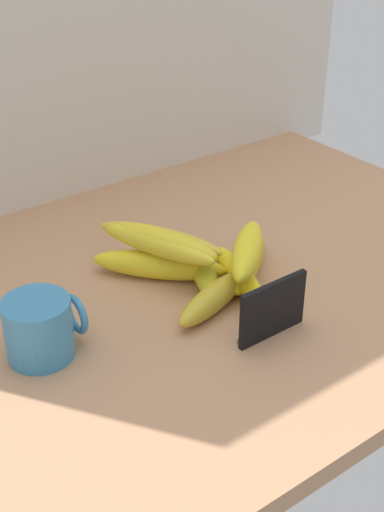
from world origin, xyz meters
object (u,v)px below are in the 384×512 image
(banana_7, at_px, (155,243))
(banana_3, at_px, (239,276))
(banana_4, at_px, (159,265))
(chalkboard_sign, at_px, (272,311))
(coffee_mug, at_px, (40,328))
(banana_1, at_px, (213,298))
(banana_2, at_px, (249,263))
(banana_0, at_px, (202,269))
(banana_8, at_px, (247,250))
(banana_6, at_px, (162,242))
(banana_5, at_px, (160,239))

(banana_7, bearing_deg, banana_3, -46.19)
(banana_4, bearing_deg, chalkboard_sign, -79.53)
(coffee_mug, bearing_deg, banana_4, 15.69)
(banana_1, distance_m, banana_3, 0.07)
(banana_2, height_order, banana_3, banana_2)
(coffee_mug, bearing_deg, banana_3, -4.97)
(banana_1, bearing_deg, chalkboard_sign, -74.76)
(chalkboard_sign, xyz_separation_m, banana_1, (-0.03, 0.09, -0.02))
(chalkboard_sign, relative_size, banana_1, 0.69)
(banana_0, relative_size, banana_4, 0.81)
(banana_8, bearing_deg, banana_2, 41.25)
(banana_7, xyz_separation_m, banana_8, (0.10, -0.09, -0.01))
(banana_1, distance_m, banana_2, 0.11)
(banana_1, bearing_deg, banana_6, 95.35)
(banana_2, bearing_deg, coffee_mug, 178.63)
(banana_5, relative_size, banana_7, 0.98)
(chalkboard_sign, bearing_deg, banana_8, 64.10)
(chalkboard_sign, relative_size, banana_2, 0.61)
(chalkboard_sign, distance_m, banana_6, 0.21)
(banana_8, bearing_deg, banana_4, 137.26)
(coffee_mug, distance_m, banana_8, 0.33)
(banana_4, distance_m, banana_6, 0.04)
(banana_2, distance_m, banana_6, 0.14)
(banana_0, distance_m, banana_4, 0.07)
(banana_3, bearing_deg, coffee_mug, 175.03)
(banana_3, distance_m, banana_6, 0.13)
(banana_4, bearing_deg, banana_1, -83.48)
(banana_1, relative_size, banana_2, 0.88)
(banana_1, xyz_separation_m, banana_6, (-0.01, 0.11, 0.04))
(banana_2, height_order, banana_4, banana_4)
(banana_2, relative_size, banana_3, 1.05)
(banana_5, xyz_separation_m, banana_6, (-0.00, -0.01, 0.00))
(banana_1, height_order, banana_3, banana_1)
(banana_2, distance_m, banana_3, 0.04)
(chalkboard_sign, bearing_deg, banana_2, 60.31)
(banana_5, xyz_separation_m, banana_8, (0.09, -0.10, -0.01))
(coffee_mug, bearing_deg, banana_6, 14.34)
(banana_5, bearing_deg, banana_2, -34.78)
(banana_7, relative_size, banana_8, 1.20)
(banana_3, bearing_deg, chalkboard_sign, -110.39)
(banana_0, distance_m, banana_3, 0.06)
(banana_3, relative_size, banana_8, 1.00)
(chalkboard_sign, bearing_deg, banana_1, 105.24)
(banana_2, bearing_deg, banana_7, 149.21)
(banana_7, bearing_deg, banana_5, 21.90)
(banana_3, relative_size, banana_5, 0.84)
(banana_1, bearing_deg, banana_8, 17.63)
(banana_3, height_order, banana_8, banana_8)
(banana_1, distance_m, banana_5, 0.13)
(chalkboard_sign, height_order, banana_3, chalkboard_sign)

